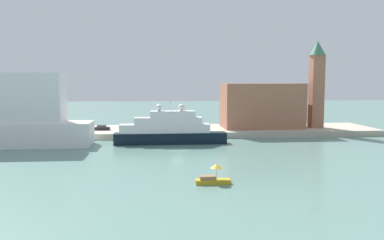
{
  "coord_description": "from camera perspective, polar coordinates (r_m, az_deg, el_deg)",
  "views": [
    {
      "loc": [
        -4.66,
        -82.34,
        14.4
      ],
      "look_at": [
        3.56,
        6.0,
        5.69
      ],
      "focal_mm": 37.77,
      "sensor_mm": 36.0,
      "label": 1
    }
  ],
  "objects": [
    {
      "name": "quay_dock",
      "position": [
        109.29,
        -2.83,
        -1.58
      ],
      "size": [
        110.0,
        19.98,
        1.5
      ],
      "primitive_type": "cube",
      "color": "#B7AD99",
      "rests_on": "ground"
    },
    {
      "name": "person_figure",
      "position": [
        106.32,
        -10.12,
        -1.0
      ],
      "size": [
        0.36,
        0.36,
        1.82
      ],
      "color": "maroon",
      "rests_on": "quay_dock"
    },
    {
      "name": "parked_car",
      "position": [
        107.84,
        -12.56,
        -1.1
      ],
      "size": [
        3.93,
        1.61,
        1.3
      ],
      "color": "black",
      "rests_on": "quay_dock"
    },
    {
      "name": "small_motorboat",
      "position": [
        57.03,
        2.96,
        -8.06
      ],
      "size": [
        4.92,
        1.76,
        2.82
      ],
      "color": "#B7991E",
      "rests_on": "ground"
    },
    {
      "name": "mooring_bollard",
      "position": [
        101.45,
        1.75,
        -1.51
      ],
      "size": [
        0.49,
        0.49,
        0.69
      ],
      "primitive_type": "cylinder",
      "color": "black",
      "rests_on": "quay_dock"
    },
    {
      "name": "harbor_building",
      "position": [
        112.32,
        9.81,
        2.03
      ],
      "size": [
        21.35,
        11.65,
        12.12
      ],
      "primitive_type": "cube",
      "color": "#9E664C",
      "rests_on": "quay_dock"
    },
    {
      "name": "large_yacht",
      "position": [
        91.98,
        -3.29,
        -1.49
      ],
      "size": [
        25.46,
        3.59,
        10.3
      ],
      "color": "black",
      "rests_on": "ground"
    },
    {
      "name": "work_barge",
      "position": [
        98.92,
        -18.27,
        -2.79
      ],
      "size": [
        4.06,
        1.59,
        0.89
      ],
      "primitive_type": "cube",
      "color": "silver",
      "rests_on": "ground"
    },
    {
      "name": "bell_tower",
      "position": [
        115.65,
        17.2,
        5.29
      ],
      "size": [
        4.32,
        4.32,
        23.57
      ],
      "color": "#9E664C",
      "rests_on": "quay_dock"
    },
    {
      "name": "ground",
      "position": [
        83.72,
        -2.05,
        -4.3
      ],
      "size": [
        400.0,
        400.0,
        0.0
      ],
      "primitive_type": "plane",
      "color": "slate"
    }
  ]
}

